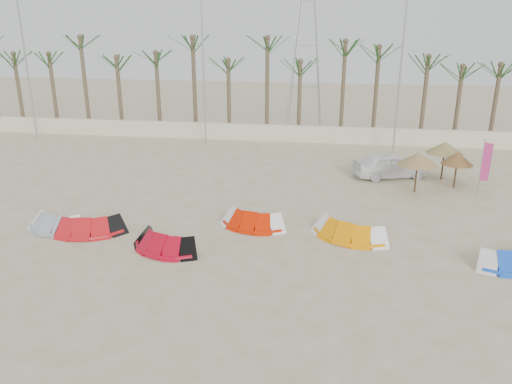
% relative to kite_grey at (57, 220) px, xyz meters
% --- Properties ---
extents(ground, '(120.00, 120.00, 0.00)m').
position_rel_kite_grey_xyz_m(ground, '(8.86, -3.28, -0.42)').
color(ground, beige).
rests_on(ground, ground).
extents(boundary_wall, '(60.00, 0.30, 1.30)m').
position_rel_kite_grey_xyz_m(boundary_wall, '(8.86, 18.72, 0.23)').
color(boundary_wall, beige).
rests_on(boundary_wall, ground).
extents(palm_line, '(52.00, 4.00, 7.70)m').
position_rel_kite_grey_xyz_m(palm_line, '(9.52, 20.22, 6.03)').
color(palm_line, brown).
rests_on(palm_line, ground).
extents(lamp_a, '(1.25, 0.14, 11.00)m').
position_rel_kite_grey_xyz_m(lamp_a, '(-11.11, 16.72, 5.35)').
color(lamp_a, '#A5A8AD').
rests_on(lamp_a, ground).
extents(lamp_b, '(1.25, 0.14, 11.00)m').
position_rel_kite_grey_xyz_m(lamp_b, '(2.89, 16.72, 5.35)').
color(lamp_b, '#A5A8AD').
rests_on(lamp_b, ground).
extents(lamp_c, '(1.25, 0.14, 11.00)m').
position_rel_kite_grey_xyz_m(lamp_c, '(16.89, 16.72, 5.35)').
color(lamp_c, '#A5A8AD').
rests_on(lamp_c, ground).
extents(pylon, '(3.00, 3.00, 14.00)m').
position_rel_kite_grey_xyz_m(pylon, '(9.86, 24.72, -0.42)').
color(pylon, '#A5A8AD').
rests_on(pylon, ground).
extents(kite_grey, '(3.11, 1.98, 0.90)m').
position_rel_kite_grey_xyz_m(kite_grey, '(0.00, 0.00, 0.00)').
color(kite_grey, gray).
rests_on(kite_grey, ground).
extents(kite_red_left, '(3.70, 2.03, 0.90)m').
position_rel_kite_grey_xyz_m(kite_red_left, '(1.55, -0.04, 0.00)').
color(kite_red_left, red).
rests_on(kite_red_left, ground).
extents(kite_red_mid, '(3.43, 2.36, 0.90)m').
position_rel_kite_grey_xyz_m(kite_red_mid, '(5.64, -1.30, 0.00)').
color(kite_red_mid, '#AC051A').
rests_on(kite_red_mid, ground).
extents(kite_red_right, '(3.34, 2.11, 0.90)m').
position_rel_kite_grey_xyz_m(kite_red_right, '(8.88, 1.68, 0.00)').
color(kite_red_right, red).
rests_on(kite_red_right, ground).
extents(kite_orange, '(3.88, 2.71, 0.90)m').
position_rel_kite_grey_xyz_m(kite_orange, '(13.27, 1.13, 0.00)').
color(kite_orange, orange).
rests_on(kite_orange, ground).
extents(parasol_left, '(2.22, 2.22, 2.27)m').
position_rel_kite_grey_xyz_m(parasol_left, '(17.08, 7.73, 1.50)').
color(parasol_left, '#4C331E').
rests_on(parasol_left, ground).
extents(parasol_mid, '(1.77, 1.77, 2.08)m').
position_rel_kite_grey_xyz_m(parasol_mid, '(19.43, 8.90, 1.31)').
color(parasol_mid, '#4C331E').
rests_on(parasol_mid, ground).
extents(parasol_right, '(2.17, 2.17, 2.32)m').
position_rel_kite_grey_xyz_m(parasol_right, '(19.01, 10.36, 1.55)').
color(parasol_right, '#4C331E').
rests_on(parasol_right, ground).
extents(flag_pink, '(0.44, 0.18, 3.17)m').
position_rel_kite_grey_xyz_m(flag_pink, '(20.51, 7.51, 1.47)').
color(flag_pink, '#A5A8AD').
rests_on(flag_pink, ground).
extents(flag_green, '(0.45, 0.04, 2.95)m').
position_rel_kite_grey_xyz_m(flag_green, '(20.78, 8.28, 1.33)').
color(flag_green, '#A5A8AD').
rests_on(flag_green, ground).
extents(car, '(4.80, 3.10, 1.52)m').
position_rel_kite_grey_xyz_m(car, '(15.93, 10.35, 0.34)').
color(car, white).
rests_on(car, ground).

